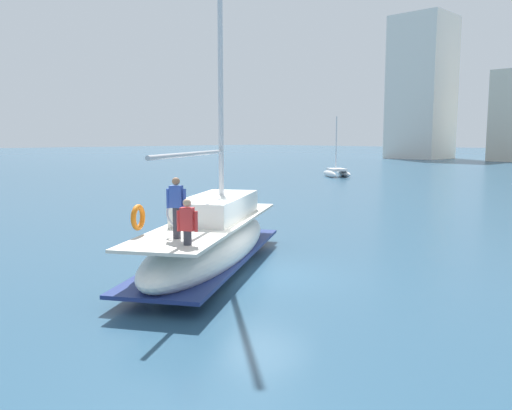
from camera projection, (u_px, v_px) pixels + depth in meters
name	position (u px, v px, depth m)	size (l,w,h in m)	color
ground_plane	(261.00, 275.00, 15.60)	(400.00, 400.00, 0.00)	#284C66
main_sailboat	(212.00, 239.00, 16.43)	(7.10, 9.42, 13.60)	white
moored_catamaran	(337.00, 172.00, 54.29)	(4.44, 3.97, 6.20)	silver
mooring_buoy	(177.00, 216.00, 25.85)	(0.71, 0.71, 0.96)	silver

